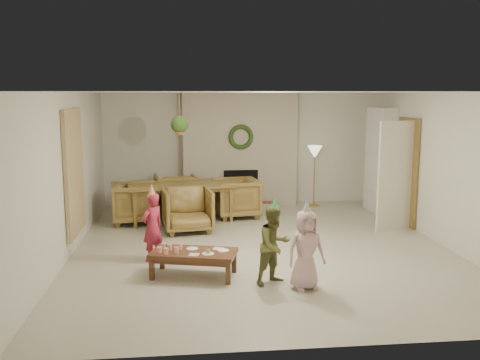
{
  "coord_description": "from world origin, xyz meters",
  "views": [
    {
      "loc": [
        -1.21,
        -8.25,
        2.48
      ],
      "look_at": [
        -0.3,
        0.4,
        1.05
      ],
      "focal_mm": 39.46,
      "sensor_mm": 36.0,
      "label": 1
    }
  ],
  "objects": [
    {
      "name": "dining_chair_near",
      "position": [
        -1.18,
        1.12,
        0.4
      ],
      "size": [
        0.96,
        0.98,
        0.79
      ],
      "primitive_type": "imported",
      "rotation": [
        0.0,
        0.0,
        0.14
      ],
      "color": "olive",
      "rests_on": "floor"
    },
    {
      "name": "cup_b",
      "position": [
        -1.53,
        -1.13,
        0.39
      ],
      "size": [
        0.08,
        0.08,
        0.08
      ],
      "primitive_type": "cylinder",
      "rotation": [
        0.0,
        0.0,
        -0.26
      ],
      "color": "white",
      "rests_on": "coffee_table_top"
    },
    {
      "name": "party_hat_red",
      "position": [
        -1.71,
        -0.55,
        1.08
      ],
      "size": [
        0.19,
        0.19,
        0.2
      ],
      "primitive_type": "cone",
      "rotation": [
        0.0,
        0.0,
        0.43
      ],
      "color": "gold",
      "rests_on": "child_red"
    },
    {
      "name": "bookshelf_shelf_d",
      "position": [
        2.82,
        2.3,
        1.65
      ],
      "size": [
        0.3,
        0.92,
        0.03
      ],
      "primitive_type": "cube",
      "color": "white",
      "rests_on": "bookshelf_carcass"
    },
    {
      "name": "child_red",
      "position": [
        -1.71,
        -0.55,
        0.52
      ],
      "size": [
        0.44,
        0.44,
        1.03
      ],
      "primitive_type": "imported",
      "rotation": [
        0.0,
        0.0,
        3.92
      ],
      "color": "#A2223A",
      "rests_on": "floor"
    },
    {
      "name": "hanging_plant_cord",
      "position": [
        -1.3,
        1.5,
        2.15
      ],
      "size": [
        0.01,
        0.01,
        0.7
      ],
      "primitive_type": "cylinder",
      "color": "tan",
      "rests_on": "ceiling"
    },
    {
      "name": "hanging_plant_pot",
      "position": [
        -1.3,
        1.5,
        1.8
      ],
      "size": [
        0.16,
        0.16,
        0.12
      ],
      "primitive_type": "cylinder",
      "color": "#975630",
      "rests_on": "hanging_plant_cord"
    },
    {
      "name": "plate_c",
      "position": [
        -0.71,
        -1.3,
        0.36
      ],
      "size": [
        0.19,
        0.19,
        0.01
      ],
      "primitive_type": "cylinder",
      "rotation": [
        0.0,
        0.0,
        -0.26
      ],
      "color": "white",
      "rests_on": "coffee_table_top"
    },
    {
      "name": "curtain_panel",
      "position": [
        -2.96,
        0.2,
        1.25
      ],
      "size": [
        0.06,
        1.2,
        2.0
      ],
      "primitive_type": "cube",
      "color": "#C5BA8B",
      "rests_on": "wall_left"
    },
    {
      "name": "ceiling",
      "position": [
        0.0,
        0.0,
        2.5
      ],
      "size": [
        7.0,
        7.0,
        0.0
      ],
      "primitive_type": "plane",
      "rotation": [
        3.14,
        0.0,
        0.0
      ],
      "color": "white",
      "rests_on": "wall_back"
    },
    {
      "name": "napkin_right",
      "position": [
        -0.77,
        -1.21,
        0.36
      ],
      "size": [
        0.16,
        0.16,
        0.01
      ],
      "primitive_type": "cube",
      "rotation": [
        0.0,
        0.0,
        -0.26
      ],
      "color": "#D79EB3",
      "rests_on": "coffee_table_top"
    },
    {
      "name": "fireplace_hearth",
      "position": [
        0.0,
        2.95,
        0.06
      ],
      "size": [
        1.6,
        0.3,
        0.12
      ],
      "primitive_type": "cube",
      "color": "maroon",
      "rests_on": "floor"
    },
    {
      "name": "wall_front",
      "position": [
        0.0,
        -3.5,
        1.25
      ],
      "size": [
        7.0,
        0.0,
        7.0
      ],
      "primitive_type": "plane",
      "rotation": [
        -1.57,
        0.0,
        0.0
      ],
      "color": "silver",
      "rests_on": "floor"
    },
    {
      "name": "party_hat_plaid",
      "position": [
        -0.06,
        -1.66,
        1.08
      ],
      "size": [
        0.14,
        0.14,
        0.17
      ],
      "primitive_type": "cone",
      "rotation": [
        0.0,
        0.0,
        0.18
      ],
      "color": "#52C162",
      "rests_on": "child_plaid"
    },
    {
      "name": "cup_d",
      "position": [
        -1.44,
        -1.2,
        0.39
      ],
      "size": [
        0.08,
        0.08,
        0.08
      ],
      "primitive_type": "cylinder",
      "rotation": [
        0.0,
        0.0,
        -0.26
      ],
      "color": "white",
      "rests_on": "coffee_table_top"
    },
    {
      "name": "cup_e",
      "position": [
        -1.35,
        -1.33,
        0.39
      ],
      "size": [
        0.08,
        0.08,
        0.08
      ],
      "primitive_type": "cylinder",
      "rotation": [
        0.0,
        0.0,
        -0.26
      ],
      "color": "white",
      "rests_on": "coffee_table_top"
    },
    {
      "name": "door_leaf",
      "position": [
        2.58,
        0.82,
        1.0
      ],
      "size": [
        0.77,
        0.32,
        2.0
      ],
      "primitive_type": "cube",
      "rotation": [
        0.0,
        0.0,
        -1.22
      ],
      "color": "beige",
      "rests_on": "floor"
    },
    {
      "name": "child_plaid",
      "position": [
        -0.06,
        -1.66,
        0.52
      ],
      "size": [
        0.63,
        0.59,
        1.04
      ],
      "primitive_type": "imported",
      "rotation": [
        0.0,
        0.0,
        0.53
      ],
      "color": "#8D5F26",
      "rests_on": "floor"
    },
    {
      "name": "books_row_mid",
      "position": [
        2.8,
        2.35,
        0.99
      ],
      "size": [
        0.2,
        0.44,
        0.24
      ],
      "primitive_type": "cube",
      "color": "#273A91",
      "rests_on": "bookshelf_shelf_b"
    },
    {
      "name": "bookshelf_shelf_c",
      "position": [
        2.82,
        2.3,
        1.25
      ],
      "size": [
        0.3,
        0.92,
        0.03
      ],
      "primitive_type": "cube",
      "color": "white",
      "rests_on": "bookshelf_carcass"
    },
    {
      "name": "child_pink",
      "position": [
        0.3,
        -1.9,
        0.51
      ],
      "size": [
        0.56,
        0.43,
        1.03
      ],
      "primitive_type": "imported",
      "rotation": [
        0.0,
        0.0,
        0.21
      ],
      "color": "beige",
      "rests_on": "floor"
    },
    {
      "name": "coffee_table_apron",
      "position": [
        -1.11,
        -1.29,
        0.27
      ],
      "size": [
        1.15,
        0.74,
        0.07
      ],
      "primitive_type": "cube",
      "rotation": [
        0.0,
        0.0,
        -0.26
      ],
      "color": "#53311B",
      "rests_on": "floor"
    },
    {
      "name": "plate_a",
      "position": [
        -1.13,
        -1.17,
        0.36
      ],
      "size": [
        0.19,
        0.19,
        0.01
      ],
      "primitive_type": "cylinder",
      "rotation": [
        0.0,
        0.0,
        -0.26
      ],
      "color": "white",
      "rests_on": "coffee_table_top"
    },
    {
      "name": "floor",
      "position": [
        0.0,
        0.0,
        0.0
      ],
      "size": [
        7.0,
        7.0,
        0.0
      ],
      "primitive_type": "plane",
      "color": "#B7B29E",
      "rests_on": "ground"
    },
    {
      "name": "coffee_leg_fr",
      "position": [
        -0.67,
        -1.65,
        0.15
      ],
      "size": [
        0.08,
        0.08,
        0.3
      ],
      "primitive_type": "cube",
      "rotation": [
        0.0,
        0.0,
        -0.26
      ],
      "color": "#53311B",
      "rests_on": "floor"
    },
    {
      "name": "fireplace_mass",
      "position": [
        0.0,
        3.3,
        1.25
      ],
      "size": [
        2.5,
        0.4,
        2.5
      ],
      "primitive_type": "cube",
      "color": "#501F15",
      "rests_on": "floor"
    },
    {
      "name": "party_hat_pink",
      "position": [
        0.3,
        -1.9,
        1.07
      ],
      "size": [
        0.14,
        0.14,
        0.18
      ],
      "primitive_type": "cone",
      "rotation": [
        0.0,
        0.0,
        0.04
      ],
      "color": "#B6B7BD",
      "rests_on": "child_pink"
    },
    {
      "name": "cup_f",
      "position": [
        -1.3,
        -1.16,
        0.39
      ],
      "size": [
        0.08,
        0.08,
        0.08
      ],
      "primitive_type": "cylinder",
      "rotation": [
        0.0,
        0.0,
        -0.26
      ],
      "color": "white",
      "rests_on": "coffee_table_top"
    },
    {
      "name": "bookshelf_shelf_a",
      "position": [
        2.82,
        2.3,
        0.45
      ],
      "size": [
        0.3,
        0.92,
        0.03
      ],
      "primitive_type": "cube",
      "color": "white",
      "rests_on": "bookshelf_carcass"
    },
    {
      "name": "cup_a",
      "position": [
        -1.58,
        -1.3,
        0.39
      ],
      "size": [
        0.08,
        0.08,
        0.08
      ],
      "primitive_type": "cylinder",
      "rotation": [
        0.0,
        0.0,
        -0.26
      ],
      "color": "white",
      "rests_on": "coffee_table_top"
    },
    {
      "name": "dining_chair_far",
      "position": [
        -1.43,
        2.89,
        0.4
      ],
      "size": [
        0.96,
        0.98,
        0.79
      ],
      "primitive_type": "imported",
      "rotation": [
        0.0,
        0.0,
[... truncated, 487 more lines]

